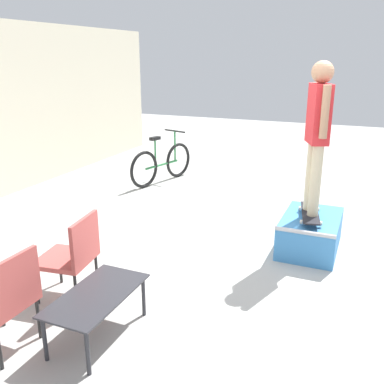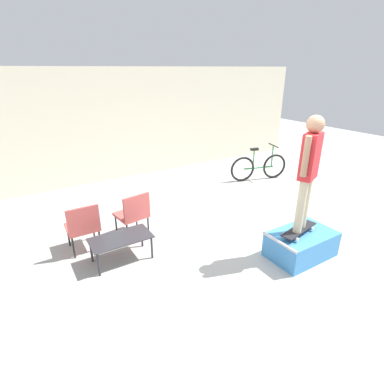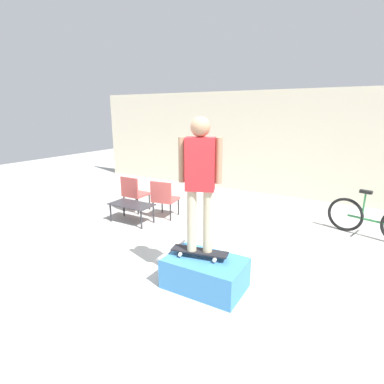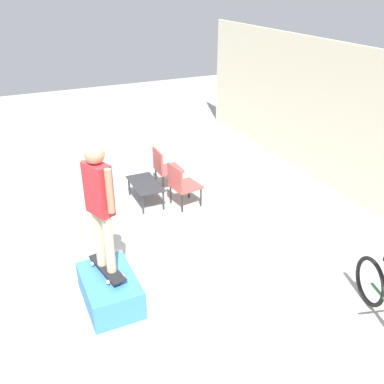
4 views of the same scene
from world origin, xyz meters
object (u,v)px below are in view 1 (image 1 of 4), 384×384
patio_chair_left (3,297)px  bicycle (162,163)px  patio_chair_right (73,253)px  person_skater (318,126)px  coffee_table (97,299)px  skateboard_on_ramp (310,213)px  skate_ramp_box (310,233)px

patio_chair_left → bicycle: (5.07, 1.11, -0.13)m
patio_chair_left → patio_chair_right: (0.90, 0.00, 0.00)m
person_skater → bicycle: person_skater is taller
coffee_table → patio_chair_right: bearing=52.7°
bicycle → person_skater: bearing=-108.0°
person_skater → bicycle: bearing=34.3°
coffee_table → bicycle: (4.63, 1.71, -0.00)m
skateboard_on_ramp → coffee_table: (-2.52, 1.44, -0.14)m
skate_ramp_box → patio_chair_left: size_ratio=1.26×
skateboard_on_ramp → skate_ramp_box: bearing=-20.0°
patio_chair_left → skate_ramp_box: bearing=146.4°
coffee_table → patio_chair_left: 0.76m
skateboard_on_ramp → patio_chair_left: 3.60m
skate_ramp_box → person_skater: size_ratio=0.62×
skateboard_on_ramp → patio_chair_left: patio_chair_left is taller
coffee_table → patio_chair_right: size_ratio=1.10×
skate_ramp_box → patio_chair_right: 2.99m
patio_chair_right → bicycle: bicycle is taller
skateboard_on_ramp → person_skater: 1.10m
person_skater → patio_chair_left: bearing=123.5°
person_skater → bicycle: (2.10, 3.15, -1.24)m
skateboard_on_ramp → person_skater: person_skater is taller
skate_ramp_box → person_skater: (-0.09, 0.01, 1.40)m
skate_ramp_box → patio_chair_right: (-2.16, 2.06, 0.28)m
patio_chair_right → skate_ramp_box: bearing=128.0°
coffee_table → patio_chair_right: patio_chair_right is taller
bicycle → patio_chair_left: bearing=-151.9°
skate_ramp_box → bicycle: size_ratio=0.68×
coffee_table → bicycle: size_ratio=0.60×
skate_ramp_box → patio_chair_right: bearing=136.4°
skate_ramp_box → coffee_table: bearing=150.9°
person_skater → patio_chair_right: 3.11m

